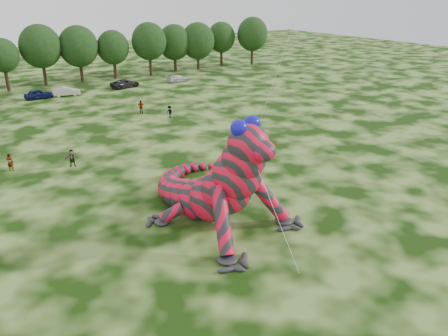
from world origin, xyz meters
TOP-DOWN VIEW (x-y plane):
  - ground at (0.00, 0.00)m, footprint 240.00×240.00m
  - inflatable_gecko at (5.24, 1.92)m, footprint 18.50×20.38m
  - tree_9 at (1.06, 57.35)m, footprint 5.27×4.74m
  - tree_10 at (7.40, 58.58)m, footprint 7.09×6.38m
  - tree_11 at (13.79, 58.20)m, footprint 7.01×6.31m
  - tree_12 at (20.01, 57.74)m, footprint 5.99×5.39m
  - tree_13 at (27.13, 57.13)m, footprint 6.83×6.15m
  - tree_14 at (33.46, 58.72)m, footprint 6.82×6.14m
  - tree_15 at (38.47, 57.77)m, footprint 7.17×6.45m
  - tree_16 at (45.45, 59.37)m, footprint 6.26×5.63m
  - tree_17 at (51.95, 56.66)m, footprint 6.98×6.28m
  - car_4 at (4.00, 48.75)m, footprint 4.32×1.75m
  - car_5 at (8.18, 48.50)m, footprint 4.47×2.31m
  - car_6 at (18.42, 49.11)m, footprint 5.48×3.26m
  - car_7 at (28.47, 48.36)m, footprint 4.65×2.36m
  - spectator_2 at (15.99, 27.70)m, footprint 0.87×1.17m
  - spectator_5 at (0.13, 17.57)m, footprint 1.66×1.00m
  - spectator_0 at (-5.04, 19.72)m, footprint 0.76×0.71m
  - spectator_3 at (13.68, 31.71)m, footprint 1.11×1.06m

SIDE VIEW (x-z plane):
  - ground at x=0.00m, z-range 0.00..0.00m
  - car_7 at x=28.47m, z-range 0.00..1.29m
  - car_5 at x=8.18m, z-range 0.00..1.40m
  - car_6 at x=18.42m, z-range 0.00..1.43m
  - car_4 at x=4.00m, z-range 0.00..1.47m
  - spectator_2 at x=15.99m, z-range 0.00..1.61m
  - spectator_5 at x=0.13m, z-range 0.00..1.71m
  - spectator_0 at x=-5.04m, z-range 0.00..1.74m
  - spectator_3 at x=13.68m, z-range 0.00..1.85m
  - inflatable_gecko at x=5.24m, z-range 0.00..8.56m
  - tree_9 at x=1.06m, z-range 0.00..8.68m
  - tree_12 at x=20.01m, z-range 0.00..8.97m
  - tree_16 at x=45.45m, z-range 0.00..9.37m
  - tree_14 at x=33.46m, z-range 0.00..9.40m
  - tree_15 at x=38.47m, z-range 0.00..9.63m
  - tree_11 at x=13.79m, z-range 0.00..10.07m
  - tree_13 at x=27.13m, z-range 0.00..10.13m
  - tree_17 at x=51.95m, z-range 0.00..10.30m
  - tree_10 at x=7.40m, z-range 0.00..10.50m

